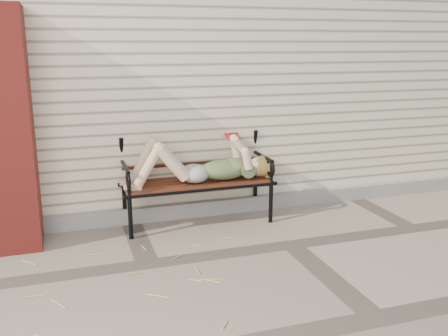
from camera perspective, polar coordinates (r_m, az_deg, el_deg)
name	(u,v)px	position (r m, az deg, el deg)	size (l,w,h in m)	color
ground	(292,245)	(4.41, 7.73, -8.68)	(80.00, 80.00, 0.00)	gray
house_wall	(199,58)	(6.89, -2.89, 12.49)	(8.00, 4.00, 3.00)	#F5E7BF
foundation_strip	(252,203)	(5.22, 3.16, -4.03)	(8.00, 0.10, 0.15)	gray
brick_pillar	(0,131)	(4.48, -24.18, 3.88)	(0.50, 0.50, 2.00)	#A52B25
garden_bench	(195,165)	(4.81, -3.35, 0.34)	(1.53, 0.61, 0.99)	black
reading_woman	(199,164)	(4.69, -2.84, 0.40)	(1.44, 0.33, 0.45)	#0A3E49
straw_scatter	(73,314)	(3.49, -16.91, -15.68)	(2.71, 1.73, 0.01)	tan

